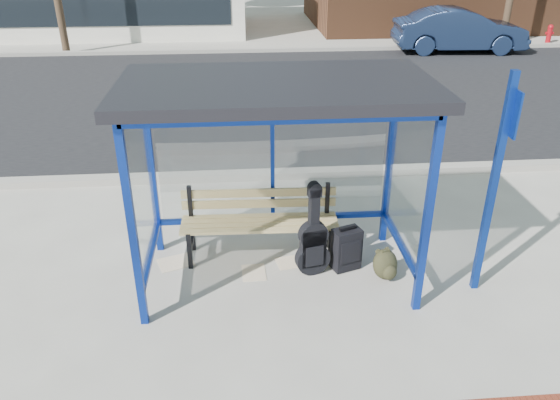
{
  "coord_description": "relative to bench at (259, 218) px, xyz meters",
  "views": [
    {
      "loc": [
        -0.42,
        -5.54,
        3.87
      ],
      "look_at": [
        0.05,
        0.2,
        0.94
      ],
      "focal_mm": 35.0,
      "sensor_mm": 36.0,
      "label": 1
    }
  ],
  "objects": [
    {
      "name": "ground",
      "position": [
        0.19,
        -0.52,
        -0.53
      ],
      "size": [
        120.0,
        120.0,
        0.0
      ],
      "primitive_type": "plane",
      "color": "#B2ADA0",
      "rests_on": "ground"
    },
    {
      "name": "curb_near",
      "position": [
        0.19,
        2.38,
        -0.47
      ],
      "size": [
        60.0,
        0.25,
        0.12
      ],
      "primitive_type": "cube",
      "color": "gray",
      "rests_on": "ground"
    },
    {
      "name": "street_asphalt",
      "position": [
        0.19,
        7.48,
        -0.53
      ],
      "size": [
        60.0,
        10.0,
        0.0
      ],
      "primitive_type": "cube",
      "color": "black",
      "rests_on": "ground"
    },
    {
      "name": "curb_far",
      "position": [
        0.19,
        12.58,
        -0.47
      ],
      "size": [
        60.0,
        0.25,
        0.12
      ],
      "primitive_type": "cube",
      "color": "gray",
      "rests_on": "ground"
    },
    {
      "name": "far_sidewalk",
      "position": [
        0.19,
        14.48,
        -0.52
      ],
      "size": [
        60.0,
        4.0,
        0.01
      ],
      "primitive_type": "cube",
      "color": "#B2ADA0",
      "rests_on": "ground"
    },
    {
      "name": "bus_shelter",
      "position": [
        0.19,
        -0.45,
        1.54
      ],
      "size": [
        3.3,
        1.8,
        2.42
      ],
      "color": "navy",
      "rests_on": "ground"
    },
    {
      "name": "bench",
      "position": [
        0.0,
        0.0,
        0.0
      ],
      "size": [
        1.99,
        0.54,
        0.93
      ],
      "rotation": [
        0.0,
        0.0,
        -0.03
      ],
      "color": "black",
      "rests_on": "ground"
    },
    {
      "name": "guitar_bag",
      "position": [
        0.62,
        -0.49,
        -0.1
      ],
      "size": [
        0.44,
        0.21,
        1.16
      ],
      "rotation": [
        0.0,
        0.0,
        0.22
      ],
      "color": "black",
      "rests_on": "ground"
    },
    {
      "name": "suitcase",
      "position": [
        1.05,
        -0.42,
        -0.25
      ],
      "size": [
        0.39,
        0.32,
        0.6
      ],
      "rotation": [
        0.0,
        0.0,
        0.34
      ],
      "color": "black",
      "rests_on": "ground"
    },
    {
      "name": "backpack",
      "position": [
        1.49,
        -0.67,
        -0.35
      ],
      "size": [
        0.37,
        0.35,
        0.38
      ],
      "rotation": [
        0.0,
        0.0,
        0.3
      ],
      "color": "#282816",
      "rests_on": "ground"
    },
    {
      "name": "sign_post",
      "position": [
        2.51,
        -0.94,
        0.93
      ],
      "size": [
        0.11,
        0.32,
        2.59
      ],
      "rotation": [
        0.0,
        0.0,
        -0.04
      ],
      "color": "navy",
      "rests_on": "ground"
    },
    {
      "name": "newspaper_a",
      "position": [
        -1.08,
        -0.13,
        -0.52
      ],
      "size": [
        0.51,
        0.46,
        0.01
      ],
      "primitive_type": "cube",
      "rotation": [
        0.0,
        0.0,
        0.34
      ],
      "color": "white",
      "rests_on": "ground"
    },
    {
      "name": "newspaper_b",
      "position": [
        -0.1,
        -0.44,
        -0.52
      ],
      "size": [
        0.3,
        0.38,
        0.01
      ],
      "primitive_type": "cube",
      "rotation": [
        0.0,
        0.0,
        -1.54
      ],
      "color": "white",
      "rests_on": "ground"
    },
    {
      "name": "newspaper_c",
      "position": [
        0.39,
        -0.24,
        -0.52
      ],
      "size": [
        0.42,
        0.35,
        0.01
      ],
      "primitive_type": "cube",
      "rotation": [
        0.0,
        0.0,
        0.19
      ],
      "color": "white",
      "rests_on": "ground"
    },
    {
      "name": "parked_car",
      "position": [
        7.24,
        12.07,
        0.18
      ],
      "size": [
        4.37,
        1.75,
        1.41
      ],
      "primitive_type": "imported",
      "rotation": [
        0.0,
        0.0,
        1.51
      ],
      "color": "#182644",
      "rests_on": "ground"
    },
    {
      "name": "fire_hydrant",
      "position": [
        11.05,
        13.21,
        -0.17
      ],
      "size": [
        0.28,
        0.2,
        0.66
      ],
      "rotation": [
        0.0,
        0.0,
        -0.01
      ],
      "color": "#A60B14",
      "rests_on": "ground"
    }
  ]
}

